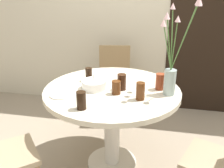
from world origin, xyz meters
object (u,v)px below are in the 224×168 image
(drink_glass_3, at_px, (116,87))
(side_plate, at_px, (61,95))
(drink_glass_0, at_px, (160,82))
(drink_glass_2, at_px, (140,91))
(chair_left_flank, at_px, (114,79))
(drink_glass_4, at_px, (81,100))
(flower_vase, at_px, (173,61))
(birthday_cake, at_px, (94,85))
(drink_glass_5, at_px, (89,74))
(drink_glass_1, at_px, (122,82))

(drink_glass_3, bearing_deg, side_plate, -164.08)
(drink_glass_0, distance_m, drink_glass_2, 0.27)
(chair_left_flank, height_order, drink_glass_4, drink_glass_4)
(side_plate, bearing_deg, drink_glass_2, 4.74)
(drink_glass_4, bearing_deg, drink_glass_0, 41.43)
(chair_left_flank, bearing_deg, flower_vase, -65.96)
(chair_left_flank, relative_size, drink_glass_4, 6.92)
(birthday_cake, bearing_deg, drink_glass_0, 10.16)
(chair_left_flank, bearing_deg, drink_glass_5, -105.30)
(drink_glass_3, height_order, drink_glass_4, drink_glass_4)
(birthday_cake, distance_m, drink_glass_3, 0.21)
(flower_vase, relative_size, drink_glass_3, 6.75)
(drink_glass_0, height_order, drink_glass_1, drink_glass_0)
(birthday_cake, relative_size, drink_glass_5, 1.68)
(drink_glass_1, bearing_deg, drink_glass_3, -106.77)
(side_plate, height_order, drink_glass_0, drink_glass_0)
(drink_glass_0, bearing_deg, drink_glass_2, -121.18)
(side_plate, height_order, drink_glass_4, drink_glass_4)
(drink_glass_2, bearing_deg, drink_glass_5, 148.14)
(birthday_cake, height_order, drink_glass_2, drink_glass_2)
(drink_glass_4, bearing_deg, flower_vase, 32.25)
(drink_glass_0, xyz_separation_m, drink_glass_5, (-0.63, 0.08, -0.01))
(chair_left_flank, height_order, drink_glass_0, drink_glass_0)
(drink_glass_2, distance_m, drink_glass_4, 0.45)
(birthday_cake, height_order, drink_glass_3, birthday_cake)
(drink_glass_1, relative_size, drink_glass_5, 1.09)
(side_plate, bearing_deg, drink_glass_1, 25.52)
(birthday_cake, bearing_deg, side_plate, -140.00)
(flower_vase, height_order, drink_glass_5, flower_vase)
(flower_vase, bearing_deg, drink_glass_5, 168.05)
(flower_vase, bearing_deg, drink_glass_4, -147.75)
(drink_glass_4, bearing_deg, side_plate, 141.56)
(drink_glass_1, bearing_deg, drink_glass_2, -44.01)
(side_plate, bearing_deg, flower_vase, 13.61)
(drink_glass_0, height_order, drink_glass_3, drink_glass_0)
(birthday_cake, xyz_separation_m, drink_glass_3, (0.20, -0.07, 0.02))
(drink_glass_0, relative_size, drink_glass_4, 1.05)
(drink_glass_0, bearing_deg, birthday_cake, -169.84)
(drink_glass_1, distance_m, drink_glass_2, 0.24)
(chair_left_flank, bearing_deg, birthday_cake, -98.77)
(drink_glass_5, bearing_deg, drink_glass_2, -31.86)
(birthday_cake, xyz_separation_m, drink_glass_0, (0.54, 0.10, 0.03))
(chair_left_flank, distance_m, drink_glass_1, 1.04)
(drink_glass_5, bearing_deg, drink_glass_3, -38.81)
(drink_glass_4, relative_size, drink_glass_5, 1.06)
(flower_vase, xyz_separation_m, drink_glass_3, (-0.43, -0.08, -0.22))
(drink_glass_3, relative_size, drink_glass_4, 0.84)
(drink_glass_3, bearing_deg, chair_left_flank, 101.61)
(side_plate, distance_m, drink_glass_1, 0.50)
(drink_glass_0, xyz_separation_m, drink_glass_4, (-0.53, -0.47, -0.00))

